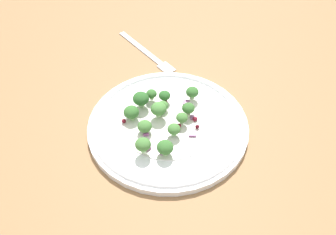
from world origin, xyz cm
name	(u,v)px	position (x,y,z in cm)	size (l,w,h in cm)	color
ground_plane	(174,145)	(0.00, 0.00, -1.00)	(180.00, 180.00, 2.00)	olive
plate	(168,125)	(-2.29, 2.18, 0.86)	(28.14, 28.14, 1.70)	white
dressing_pool	(168,123)	(-2.29, 2.18, 1.30)	(16.32, 16.32, 0.20)	white
broccoli_floret_0	(165,96)	(-5.32, 6.51, 2.94)	(2.13, 2.13, 2.15)	#ADD18E
broccoli_floret_1	(173,130)	(-0.15, -0.20, 3.00)	(2.20, 2.20, 2.22)	#8EB77A
broccoli_floret_2	(145,127)	(-4.72, -1.58, 2.77)	(2.46, 2.46, 2.49)	#8EB77A
broccoli_floret_3	(159,109)	(-4.32, 2.49, 3.52)	(2.76, 2.76, 2.79)	#9EC684
broccoli_floret_4	(132,111)	(-8.36, 0.31, 2.97)	(2.71, 2.71, 2.75)	#ADD18E
broccoli_floret_5	(143,145)	(-2.58, -5.62, 3.54)	(2.55, 2.55, 2.58)	#9EC684
broccoli_floret_6	(163,106)	(-4.53, 4.45, 2.57)	(1.92, 1.92, 1.95)	#ADD18E
broccoli_floret_7	(189,109)	(0.10, 5.42, 3.16)	(2.25, 2.25, 2.27)	#ADD18E
broccoli_floret_8	(165,148)	(0.59, -4.14, 3.05)	(2.72, 2.72, 2.75)	#ADD18E
broccoli_floret_9	(181,118)	(-0.11, 2.95, 3.04)	(2.03, 2.03, 2.06)	#9EC684
broccoli_floret_10	(141,99)	(-8.39, 3.33, 3.42)	(2.92, 2.92, 2.96)	#8EB77A
broccoli_floret_11	(151,94)	(-7.59, 5.68, 3.07)	(1.94, 1.94, 1.97)	#9EC684
broccoli_floret_12	(192,92)	(-1.16, 9.42, 3.24)	(2.34, 2.34, 2.37)	#9EC684
cranberry_0	(165,102)	(-5.09, 6.29, 1.68)	(0.88, 0.88, 0.88)	#4C0A14
cranberry_1	(195,119)	(1.61, 4.92, 1.74)	(0.86, 0.86, 0.86)	maroon
cranberry_2	(179,126)	(0.12, 1.80, 2.11)	(0.84, 0.84, 0.84)	#4C0A14
cranberry_3	(144,99)	(-8.88, 5.15, 1.67)	(0.82, 0.82, 0.82)	#4C0A14
cranberry_4	(124,121)	(-9.04, -1.51, 1.88)	(0.77, 0.77, 0.77)	maroon
cranberry_5	(197,127)	(2.78, 3.36, 1.85)	(0.71, 0.71, 0.71)	#4C0A14
onion_bit_0	(146,133)	(-4.32, -2.03, 1.90)	(1.10, 0.93, 0.44)	#934C84
onion_bit_1	(186,103)	(-1.51, 7.70, 1.85)	(1.22, 1.20, 0.52)	#A35B93
onion_bit_2	(146,147)	(-2.71, -4.56, 1.66)	(0.92, 1.31, 0.50)	#843D75
onion_bit_3	(163,151)	(0.13, -3.99, 1.65)	(1.35, 0.83, 0.46)	#A35B93
onion_bit_4	(193,134)	(2.67, 1.72, 1.58)	(1.22, 1.19, 0.43)	#934C84
onion_bit_5	(192,117)	(1.02, 5.15, 1.62)	(0.85, 0.85, 0.39)	#A35B93
fork	(148,53)	(-16.31, 19.20, 0.25)	(17.82, 8.92, 0.50)	silver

